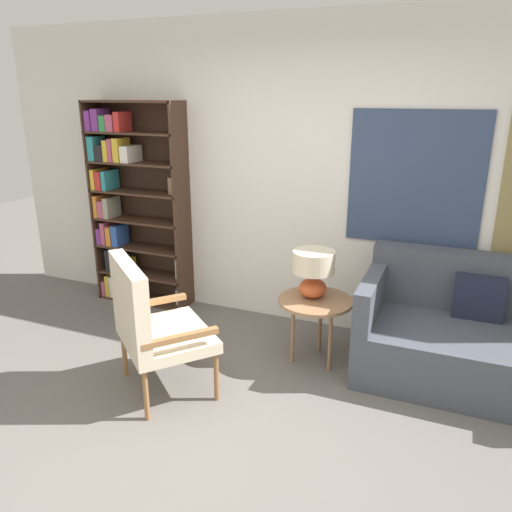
{
  "coord_description": "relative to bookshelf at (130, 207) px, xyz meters",
  "views": [
    {
      "loc": [
        1.24,
        -2.16,
        2.07
      ],
      "look_at": [
        -0.12,
        1.11,
        0.9
      ],
      "focal_mm": 35.0,
      "sensor_mm": 36.0,
      "label": 1
    }
  ],
  "objects": [
    {
      "name": "ground_plane",
      "position": [
        1.79,
        -1.85,
        -0.98
      ],
      "size": [
        14.0,
        14.0,
        0.0
      ],
      "primitive_type": "plane",
      "color": "#66605B"
    },
    {
      "name": "wall_back",
      "position": [
        1.85,
        0.18,
        0.37
      ],
      "size": [
        6.4,
        0.08,
        2.7
      ],
      "color": "white",
      "rests_on": "ground_plane"
    },
    {
      "name": "bookshelf",
      "position": [
        0.0,
        0.0,
        0.0
      ],
      "size": [
        0.99,
        0.3,
        2.0
      ],
      "color": "#422B1E",
      "rests_on": "ground_plane"
    },
    {
      "name": "armchair",
      "position": [
        1.14,
        -1.4,
        -0.41
      ],
      "size": [
        0.9,
        0.89,
        1.0
      ],
      "color": "olive",
      "rests_on": "ground_plane"
    },
    {
      "name": "couch",
      "position": [
        3.25,
        -0.3,
        -0.66
      ],
      "size": [
        1.64,
        0.94,
        0.89
      ],
      "color": "#474C56",
      "rests_on": "ground_plane"
    },
    {
      "name": "side_table",
      "position": [
        2.09,
        -0.53,
        -0.5
      ],
      "size": [
        0.58,
        0.58,
        0.53
      ],
      "color": "#99704C",
      "rests_on": "ground_plane"
    },
    {
      "name": "table_lamp",
      "position": [
        2.05,
        -0.49,
        -0.21
      ],
      "size": [
        0.33,
        0.33,
        0.38
      ],
      "color": "#C65128",
      "rests_on": "side_table"
    }
  ]
}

